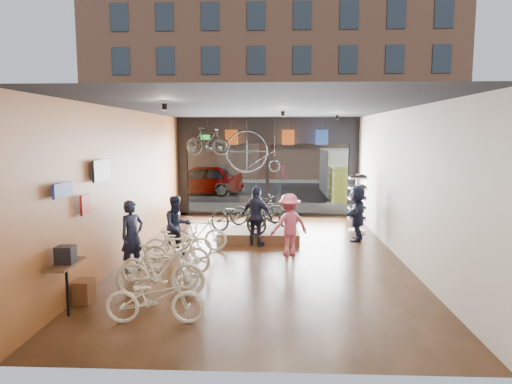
# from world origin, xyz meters

# --- Properties ---
(ground_plane) EXTENTS (7.00, 12.00, 0.04)m
(ground_plane) POSITION_xyz_m (0.00, 0.00, -0.02)
(ground_plane) COLOR black
(ground_plane) RESTS_ON ground
(ceiling) EXTENTS (7.00, 12.00, 0.04)m
(ceiling) POSITION_xyz_m (0.00, 0.00, 3.82)
(ceiling) COLOR black
(ceiling) RESTS_ON ground
(wall_left) EXTENTS (0.04, 12.00, 3.80)m
(wall_left) POSITION_xyz_m (-3.52, 0.00, 1.90)
(wall_left) COLOR #AA6836
(wall_left) RESTS_ON ground
(wall_right) EXTENTS (0.04, 12.00, 3.80)m
(wall_right) POSITION_xyz_m (3.52, 0.00, 1.90)
(wall_right) COLOR beige
(wall_right) RESTS_ON ground
(wall_back) EXTENTS (7.00, 0.04, 3.80)m
(wall_back) POSITION_xyz_m (0.00, -6.02, 1.90)
(wall_back) COLOR beige
(wall_back) RESTS_ON ground
(storefront) EXTENTS (7.00, 0.26, 3.80)m
(storefront) POSITION_xyz_m (0.00, 6.00, 1.90)
(storefront) COLOR black
(storefront) RESTS_ON ground
(exit_sign) EXTENTS (0.35, 0.06, 0.18)m
(exit_sign) POSITION_xyz_m (-2.40, 5.88, 3.05)
(exit_sign) COLOR #198C26
(exit_sign) RESTS_ON storefront
(street_road) EXTENTS (30.00, 18.00, 0.02)m
(street_road) POSITION_xyz_m (0.00, 15.00, -0.01)
(street_road) COLOR black
(street_road) RESTS_ON ground
(sidewalk_near) EXTENTS (30.00, 2.40, 0.12)m
(sidewalk_near) POSITION_xyz_m (0.00, 7.20, 0.06)
(sidewalk_near) COLOR slate
(sidewalk_near) RESTS_ON ground
(sidewalk_far) EXTENTS (30.00, 2.00, 0.12)m
(sidewalk_far) POSITION_xyz_m (0.00, 19.00, 0.06)
(sidewalk_far) COLOR slate
(sidewalk_far) RESTS_ON ground
(opposite_building) EXTENTS (26.00, 5.00, 14.00)m
(opposite_building) POSITION_xyz_m (0.00, 21.50, 7.00)
(opposite_building) COLOR brown
(opposite_building) RESTS_ON ground
(street_car) EXTENTS (4.60, 1.85, 1.57)m
(street_car) POSITION_xyz_m (-3.67, 12.00, 0.78)
(street_car) COLOR gray
(street_car) RESTS_ON street_road
(box_truck) EXTENTS (2.01, 6.03, 2.38)m
(box_truck) POSITION_xyz_m (3.81, 11.00, 1.19)
(box_truck) COLOR silver
(box_truck) RESTS_ON street_road
(floor_bike_0) EXTENTS (1.69, 0.64, 0.88)m
(floor_bike_0) POSITION_xyz_m (-1.69, -4.47, 0.44)
(floor_bike_0) COLOR beige
(floor_bike_0) RESTS_ON ground_plane
(floor_bike_1) EXTENTS (1.77, 0.54, 1.06)m
(floor_bike_1) POSITION_xyz_m (-1.92, -3.23, 0.53)
(floor_bike_1) COLOR beige
(floor_bike_1) RESTS_ON ground_plane
(floor_bike_2) EXTENTS (1.83, 0.93, 0.92)m
(floor_bike_2) POSITION_xyz_m (-2.07, -2.68, 0.46)
(floor_bike_2) COLOR beige
(floor_bike_2) RESTS_ON ground_plane
(floor_bike_3) EXTENTS (1.68, 0.71, 0.98)m
(floor_bike_3) POSITION_xyz_m (-1.94, -1.66, 0.49)
(floor_bike_3) COLOR beige
(floor_bike_3) RESTS_ON ground_plane
(floor_bike_4) EXTENTS (1.74, 0.76, 0.89)m
(floor_bike_4) POSITION_xyz_m (-2.12, -0.59, 0.44)
(floor_bike_4) COLOR beige
(floor_bike_4) RESTS_ON ground_plane
(floor_bike_5) EXTENTS (1.60, 0.46, 0.96)m
(floor_bike_5) POSITION_xyz_m (-1.79, 0.32, 0.48)
(floor_bike_5) COLOR beige
(floor_bike_5) RESTS_ON ground_plane
(display_platform) EXTENTS (2.40, 1.80, 0.30)m
(display_platform) POSITION_xyz_m (-0.17, 1.87, 0.15)
(display_platform) COLOR #45301A
(display_platform) RESTS_ON ground_plane
(display_bike_left) EXTENTS (1.96, 1.38, 0.98)m
(display_bike_left) POSITION_xyz_m (-0.76, 1.22, 0.79)
(display_bike_left) COLOR black
(display_bike_left) RESTS_ON display_platform
(display_bike_mid) EXTENTS (1.66, 0.71, 0.96)m
(display_bike_mid) POSITION_xyz_m (0.23, 1.83, 0.78)
(display_bike_mid) COLOR black
(display_bike_mid) RESTS_ON display_platform
(display_bike_right) EXTENTS (1.88, 1.07, 0.93)m
(display_bike_right) POSITION_xyz_m (-0.27, 2.59, 0.77)
(display_bike_right) COLOR black
(display_bike_right) RESTS_ON display_platform
(customer_0) EXTENTS (0.69, 0.72, 1.66)m
(customer_0) POSITION_xyz_m (-2.97, -1.58, 0.83)
(customer_0) COLOR #161C33
(customer_0) RESTS_ON ground_plane
(customer_1) EXTENTS (0.97, 0.93, 1.58)m
(customer_1) POSITION_xyz_m (-2.24, -0.17, 0.79)
(customer_1) COLOR #161C33
(customer_1) RESTS_ON ground_plane
(customer_2) EXTENTS (1.07, 0.88, 1.71)m
(customer_2) POSITION_xyz_m (-0.20, 0.94, 0.86)
(customer_2) COLOR #161C33
(customer_2) RESTS_ON ground_plane
(customer_3) EXTENTS (1.20, 0.98, 1.62)m
(customer_3) POSITION_xyz_m (0.69, 0.03, 0.81)
(customer_3) COLOR #CC4C72
(customer_3) RESTS_ON ground_plane
(customer_5) EXTENTS (0.94, 1.60, 1.65)m
(customer_5) POSITION_xyz_m (2.76, 1.78, 0.82)
(customer_5) COLOR #161C33
(customer_5) RESTS_ON ground_plane
(sunglasses_rack) EXTENTS (0.62, 0.54, 1.90)m
(sunglasses_rack) POSITION_xyz_m (2.95, 2.88, 0.95)
(sunglasses_rack) COLOR white
(sunglasses_rack) RESTS_ON ground_plane
(wall_merch) EXTENTS (0.40, 2.40, 2.60)m
(wall_merch) POSITION_xyz_m (-3.38, -3.50, 1.30)
(wall_merch) COLOR navy
(wall_merch) RESTS_ON wall_left
(penny_farthing) EXTENTS (1.90, 0.06, 1.52)m
(penny_farthing) POSITION_xyz_m (-0.41, 4.74, 2.50)
(penny_farthing) COLOR black
(penny_farthing) RESTS_ON ceiling
(hung_bike) EXTENTS (1.63, 0.65, 0.95)m
(hung_bike) POSITION_xyz_m (-2.07, 4.20, 2.93)
(hung_bike) COLOR black
(hung_bike) RESTS_ON ceiling
(jersey_left) EXTENTS (0.45, 0.03, 0.55)m
(jersey_left) POSITION_xyz_m (-1.33, 5.20, 3.05)
(jersey_left) COLOR #CC5919
(jersey_left) RESTS_ON ceiling
(jersey_mid) EXTENTS (0.45, 0.03, 0.55)m
(jersey_mid) POSITION_xyz_m (0.78, 5.20, 3.05)
(jersey_mid) COLOR #CC5919
(jersey_mid) RESTS_ON ceiling
(jersey_right) EXTENTS (0.45, 0.03, 0.55)m
(jersey_right) POSITION_xyz_m (2.01, 5.20, 3.05)
(jersey_right) COLOR #1E3F99
(jersey_right) RESTS_ON ceiling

